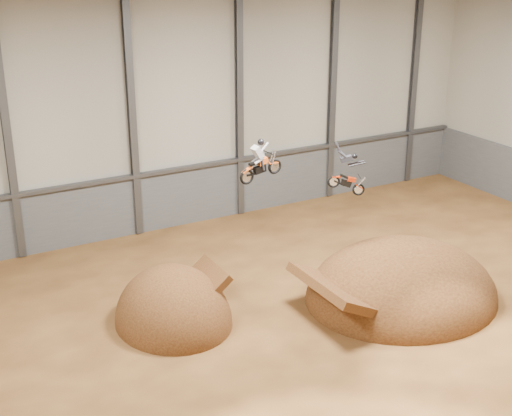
{
  "coord_description": "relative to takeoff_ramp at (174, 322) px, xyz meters",
  "views": [
    {
      "loc": [
        -15.96,
        -22.06,
        16.14
      ],
      "look_at": [
        -1.52,
        4.0,
        4.83
      ],
      "focal_mm": 50.0,
      "sensor_mm": 36.0,
      "label": 1
    }
  ],
  "objects": [
    {
      "name": "back_wall",
      "position": [
        5.58,
        10.68,
        7.0
      ],
      "size": [
        40.0,
        0.1,
        14.0
      ],
      "primitive_type": "cube",
      "color": "#ACA899",
      "rests_on": "ground"
    },
    {
      "name": "steel_rail",
      "position": [
        5.58,
        10.43,
        3.55
      ],
      "size": [
        39.8,
        0.35,
        0.2
      ],
      "primitive_type": "cube",
      "color": "#47494F",
      "rests_on": "lower_band_back"
    },
    {
      "name": "steel_column_1",
      "position": [
        -4.42,
        10.48,
        7.0
      ],
      "size": [
        0.4,
        0.36,
        13.9
      ],
      "primitive_type": "cube",
      "color": "#47494F",
      "rests_on": "ground"
    },
    {
      "name": "steel_column_2",
      "position": [
        2.24,
        10.48,
        7.0
      ],
      "size": [
        0.4,
        0.36,
        13.9
      ],
      "primitive_type": "cube",
      "color": "#47494F",
      "rests_on": "ground"
    },
    {
      "name": "lower_band_back",
      "position": [
        5.58,
        10.58,
        1.75
      ],
      "size": [
        39.8,
        0.18,
        3.5
      ],
      "primitive_type": "cube",
      "color": "#575A5F",
      "rests_on": "ground"
    },
    {
      "name": "landing_ramp",
      "position": [
        10.41,
        -3.19,
        0.0
      ],
      "size": [
        9.49,
        8.39,
        5.47
      ],
      "primitive_type": "ellipsoid",
      "color": "#3D210F",
      "rests_on": "ground"
    },
    {
      "name": "takeoff_ramp",
      "position": [
        0.0,
        0.0,
        0.0
      ],
      "size": [
        5.13,
        5.92,
        5.13
      ],
      "primitive_type": "ellipsoid",
      "color": "#3D210F",
      "rests_on": "ground"
    },
    {
      "name": "ceiling",
      "position": [
        5.58,
        -4.32,
        14.0
      ],
      "size": [
        40.0,
        40.0,
        0.0
      ],
      "primitive_type": "plane",
      "color": "black",
      "rests_on": "back_wall"
    },
    {
      "name": "floor",
      "position": [
        5.58,
        -4.32,
        0.0
      ],
      "size": [
        40.0,
        40.0,
        0.0
      ],
      "primitive_type": "plane",
      "color": "#502F15",
      "rests_on": "ground"
    },
    {
      "name": "steel_column_4",
      "position": [
        15.58,
        10.48,
        7.0
      ],
      "size": [
        0.4,
        0.36,
        13.9
      ],
      "primitive_type": "cube",
      "color": "#47494F",
      "rests_on": "ground"
    },
    {
      "name": "fmx_rider_a",
      "position": [
        4.4,
        -0.24,
        7.13
      ],
      "size": [
        2.52,
        1.06,
        2.27
      ],
      "primitive_type": null,
      "rotation": [
        0.0,
        -0.14,
        0.09
      ],
      "color": "orange"
    },
    {
      "name": "steel_column_5",
      "position": [
        22.24,
        10.48,
        7.0
      ],
      "size": [
        0.4,
        0.36,
        13.9
      ],
      "primitive_type": "cube",
      "color": "#47494F",
      "rests_on": "ground"
    },
    {
      "name": "fmx_rider_b",
      "position": [
        8.22,
        -1.2,
        6.23
      ],
      "size": [
        2.96,
        1.89,
        2.74
      ],
      "primitive_type": null,
      "rotation": [
        0.0,
        0.34,
        -0.45
      ],
      "color": "#B32707"
    },
    {
      "name": "steel_column_3",
      "position": [
        8.91,
        10.48,
        7.0
      ],
      "size": [
        0.4,
        0.36,
        13.9
      ],
      "primitive_type": "cube",
      "color": "#47494F",
      "rests_on": "ground"
    }
  ]
}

